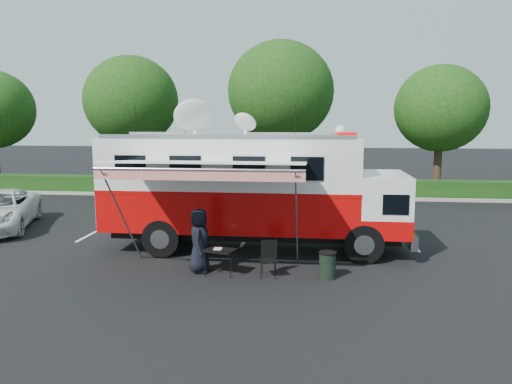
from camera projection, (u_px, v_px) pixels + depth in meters
ground_plane at (254, 249)px, 16.95m from camera, size 120.00×120.00×0.00m
back_border at (300, 108)px, 28.77m from camera, size 60.00×6.14×8.87m
stall_lines at (251, 229)px, 19.95m from camera, size 24.12×5.50×0.01m
command_truck at (252, 189)px, 16.65m from camera, size 10.09×2.78×4.85m
awning at (206, 166)px, 13.77m from camera, size 5.51×2.83×3.32m
person at (200, 272)px, 14.47m from camera, size 0.66×0.95×1.86m
folding_table at (219, 251)px, 14.10m from camera, size 1.03×0.85×0.75m
folding_chair at (269, 255)px, 14.06m from camera, size 0.61×0.65×1.00m
trash_bin at (327, 265)px, 13.85m from camera, size 0.50×0.50×0.75m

